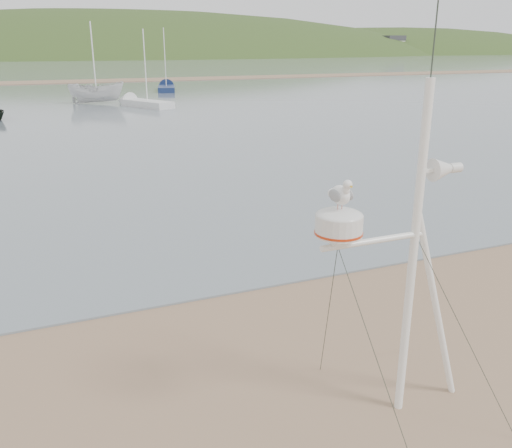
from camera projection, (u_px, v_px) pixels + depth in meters
name	position (u px, v px, depth m)	size (l,w,h in m)	color
water	(25.00, 66.00, 121.78)	(560.00, 256.00, 0.04)	slate
sandbar	(31.00, 83.00, 67.46)	(560.00, 7.00, 0.07)	#7E6048
hill_ridge	(77.00, 106.00, 224.98)	(620.00, 180.00, 80.00)	#273C18
far_cottages	(32.00, 46.00, 177.67)	(294.40, 6.30, 8.00)	silver
mast_rig	(405.00, 326.00, 6.84)	(2.32, 2.48, 5.24)	white
boat_white	(95.00, 75.00, 43.41)	(1.70, 1.75, 4.53)	silver
sailboat_white_near	(135.00, 102.00, 42.48)	(4.06, 6.23, 6.18)	silver
sailboat_blue_far	(167.00, 87.00, 57.32)	(3.23, 6.96, 6.73)	#16244D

